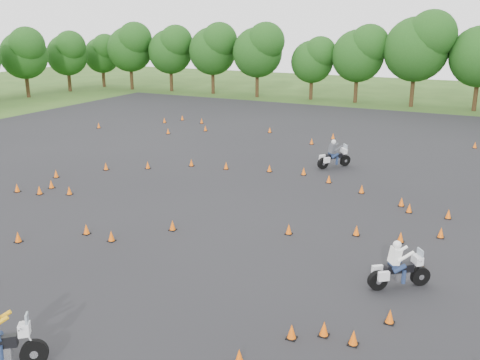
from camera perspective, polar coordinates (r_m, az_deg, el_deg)
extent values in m
plane|color=#2D5119|center=(24.36, -4.16, -5.15)|extent=(140.00, 140.00, 0.00)
plane|color=black|center=(29.37, 1.72, -1.22)|extent=(62.00, 62.00, 0.00)
cone|color=#FC610A|center=(31.65, -22.69, -0.79)|extent=(0.26, 0.26, 0.45)
cone|color=#FC610A|center=(21.73, 18.67, -8.19)|extent=(0.26, 0.26, 0.45)
cone|color=#FC610A|center=(24.62, -22.60, -5.64)|extent=(0.26, 0.26, 0.45)
cone|color=#FC610A|center=(45.44, -3.71, 5.52)|extent=(0.26, 0.26, 0.45)
cone|color=#FC610A|center=(48.13, -14.84, 5.63)|extent=(0.26, 0.26, 0.45)
cone|color=#FC610A|center=(24.76, 20.65, -5.30)|extent=(0.26, 0.26, 0.45)
cone|color=#FC610A|center=(16.47, 5.53, -15.81)|extent=(0.26, 0.26, 0.45)
cone|color=#FC610A|center=(33.65, -1.50, 1.53)|extent=(0.26, 0.26, 0.45)
cone|color=#FC610A|center=(30.78, -20.61, -1.03)|extent=(0.26, 0.26, 0.45)
cone|color=#FC610A|center=(33.70, -19.03, 0.62)|extent=(0.26, 0.26, 0.45)
cone|color=#FC610A|center=(34.51, -14.12, 1.41)|extent=(0.26, 0.26, 0.45)
cone|color=#FC610A|center=(23.49, -13.57, -5.85)|extent=(0.26, 0.26, 0.45)
cone|color=#FC610A|center=(40.79, 7.65, 4.10)|extent=(0.26, 0.26, 0.45)
cone|color=#FC610A|center=(23.72, 16.75, -5.87)|extent=(0.26, 0.26, 0.45)
cone|color=#FC610A|center=(42.86, 9.90, 4.62)|extent=(0.26, 0.26, 0.45)
cone|color=#FC610A|center=(31.65, -19.49, -0.44)|extent=(0.26, 0.26, 0.45)
cone|color=#FC610A|center=(44.55, -7.68, 5.18)|extent=(0.26, 0.26, 0.45)
cone|color=#FC610A|center=(17.73, 15.69, -13.85)|extent=(0.26, 0.26, 0.45)
cone|color=#FC610A|center=(23.97, 12.32, -5.29)|extent=(0.26, 0.26, 0.45)
cone|color=#FC610A|center=(16.47, 12.00, -16.14)|extent=(0.26, 0.26, 0.45)
cone|color=#FC610A|center=(34.26, -9.82, 1.57)|extent=(0.26, 0.26, 0.45)
cone|color=#FC610A|center=(28.20, 16.85, -2.25)|extent=(0.26, 0.26, 0.45)
cone|color=#FC610A|center=(27.40, 17.61, -2.88)|extent=(0.26, 0.26, 0.45)
cone|color=#FC610A|center=(42.83, 23.78, 3.42)|extent=(0.26, 0.26, 0.45)
cone|color=#FC610A|center=(16.71, 8.95, -15.42)|extent=(0.26, 0.26, 0.45)
cone|color=#FC610A|center=(27.19, 21.34, -3.41)|extent=(0.26, 0.26, 0.45)
cone|color=#FC610A|center=(49.48, -8.07, 6.32)|extent=(0.26, 0.26, 0.45)
cone|color=#FC610A|center=(32.61, 6.81, 0.92)|extent=(0.26, 0.26, 0.45)
cone|color=#FC610A|center=(29.74, 12.85, -0.96)|extent=(0.26, 0.26, 0.45)
cone|color=#FC610A|center=(15.37, -0.08, -18.36)|extent=(0.26, 0.26, 0.45)
cone|color=#FC610A|center=(31.25, 9.46, 0.10)|extent=(0.26, 0.26, 0.45)
cone|color=#FC610A|center=(30.18, -17.75, -1.09)|extent=(0.26, 0.26, 0.45)
cone|color=#FC610A|center=(50.57, -6.18, 6.61)|extent=(0.26, 0.26, 0.45)
cone|color=#FC610A|center=(24.17, -7.22, -4.83)|extent=(0.26, 0.26, 0.45)
cone|color=#FC610A|center=(48.84, -4.11, 6.30)|extent=(0.26, 0.26, 0.45)
cone|color=#FC610A|center=(24.50, -16.07, -5.08)|extent=(0.26, 0.26, 0.45)
cone|color=#FC610A|center=(34.49, -5.21, 1.85)|extent=(0.26, 0.26, 0.45)
cone|color=#FC610A|center=(44.74, 3.20, 5.35)|extent=(0.26, 0.26, 0.45)
cone|color=#FC610A|center=(33.10, 3.16, 1.25)|extent=(0.26, 0.26, 0.45)
cone|color=#FC610A|center=(23.65, 5.22, -5.26)|extent=(0.26, 0.26, 0.45)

